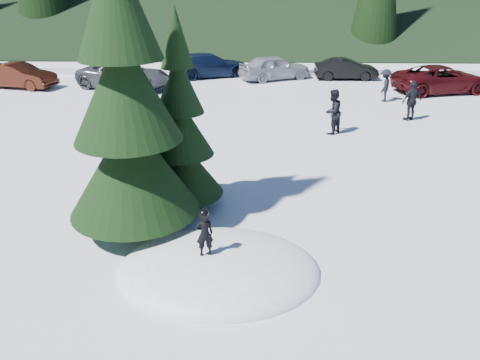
{
  "coord_description": "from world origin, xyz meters",
  "views": [
    {
      "loc": [
        0.72,
        -8.62,
        5.96
      ],
      "look_at": [
        0.39,
        2.5,
        1.1
      ],
      "focal_mm": 35.0,
      "sensor_mm": 36.0,
      "label": 1
    }
  ],
  "objects_px": {
    "child_skier": "(205,234)",
    "spruce_short": "(181,134)",
    "car_3": "(209,65)",
    "car_4": "(274,67)",
    "adult_2": "(385,85)",
    "car_2": "(125,75)",
    "car_5": "(346,69)",
    "adult_1": "(412,101)",
    "adult_0": "(332,112)",
    "spruce_tall": "(126,102)",
    "car_6": "(442,79)",
    "car_1": "(19,76)"
  },
  "relations": [
    {
      "from": "adult_0",
      "to": "adult_2",
      "type": "distance_m",
      "value": 6.55
    },
    {
      "from": "adult_0",
      "to": "car_2",
      "type": "bearing_deg",
      "value": -87.06
    },
    {
      "from": "car_6",
      "to": "car_3",
      "type": "bearing_deg",
      "value": 60.53
    },
    {
      "from": "adult_0",
      "to": "adult_1",
      "type": "xyz_separation_m",
      "value": [
        3.83,
        2.05,
        -0.03
      ]
    },
    {
      "from": "adult_2",
      "to": "car_2",
      "type": "relative_size",
      "value": 0.3
    },
    {
      "from": "adult_0",
      "to": "car_6",
      "type": "distance_m",
      "value": 10.54
    },
    {
      "from": "adult_1",
      "to": "car_2",
      "type": "xyz_separation_m",
      "value": [
        -14.45,
        6.14,
        -0.13
      ]
    },
    {
      "from": "child_skier",
      "to": "car_2",
      "type": "distance_m",
      "value": 19.33
    },
    {
      "from": "child_skier",
      "to": "adult_1",
      "type": "height_order",
      "value": "adult_1"
    },
    {
      "from": "car_3",
      "to": "spruce_tall",
      "type": "bearing_deg",
      "value": 156.77
    },
    {
      "from": "spruce_tall",
      "to": "adult_1",
      "type": "xyz_separation_m",
      "value": [
        9.96,
        10.2,
        -2.43
      ]
    },
    {
      "from": "adult_2",
      "to": "car_3",
      "type": "distance_m",
      "value": 11.4
    },
    {
      "from": "child_skier",
      "to": "spruce_short",
      "type": "bearing_deg",
      "value": -89.01
    },
    {
      "from": "car_5",
      "to": "car_6",
      "type": "relative_size",
      "value": 0.73
    },
    {
      "from": "child_skier",
      "to": "car_2",
      "type": "xyz_separation_m",
      "value": [
        -6.42,
        18.24,
        -0.23
      ]
    },
    {
      "from": "child_skier",
      "to": "adult_0",
      "type": "bearing_deg",
      "value": -127.4
    },
    {
      "from": "child_skier",
      "to": "car_3",
      "type": "bearing_deg",
      "value": -99.75
    },
    {
      "from": "car_4",
      "to": "car_6",
      "type": "distance_m",
      "value": 9.7
    },
    {
      "from": "child_skier",
      "to": "car_6",
      "type": "relative_size",
      "value": 0.19
    },
    {
      "from": "adult_0",
      "to": "car_5",
      "type": "bearing_deg",
      "value": -152.33
    },
    {
      "from": "car_3",
      "to": "car_4",
      "type": "bearing_deg",
      "value": -123.17
    },
    {
      "from": "car_1",
      "to": "car_4",
      "type": "relative_size",
      "value": 0.97
    },
    {
      "from": "adult_1",
      "to": "adult_0",
      "type": "bearing_deg",
      "value": 3.02
    },
    {
      "from": "car_3",
      "to": "car_5",
      "type": "height_order",
      "value": "car_3"
    },
    {
      "from": "child_skier",
      "to": "car_2",
      "type": "bearing_deg",
      "value": -85.28
    },
    {
      "from": "car_4",
      "to": "adult_0",
      "type": "bearing_deg",
      "value": 165.18
    },
    {
      "from": "car_3",
      "to": "adult_1",
      "type": "bearing_deg",
      "value": -157.24
    },
    {
      "from": "car_3",
      "to": "car_5",
      "type": "xyz_separation_m",
      "value": [
        8.63,
        -0.54,
        -0.1
      ]
    },
    {
      "from": "adult_0",
      "to": "car_3",
      "type": "relative_size",
      "value": 0.36
    },
    {
      "from": "car_4",
      "to": "car_5",
      "type": "bearing_deg",
      "value": -112.22
    },
    {
      "from": "spruce_short",
      "to": "car_4",
      "type": "distance_m",
      "value": 18.02
    },
    {
      "from": "spruce_short",
      "to": "child_skier",
      "type": "height_order",
      "value": "spruce_short"
    },
    {
      "from": "car_2",
      "to": "car_5",
      "type": "distance_m",
      "value": 13.5
    },
    {
      "from": "child_skier",
      "to": "adult_2",
      "type": "height_order",
      "value": "adult_2"
    },
    {
      "from": "spruce_tall",
      "to": "car_6",
      "type": "distance_m",
      "value": 20.86
    },
    {
      "from": "child_skier",
      "to": "car_4",
      "type": "relative_size",
      "value": 0.23
    },
    {
      "from": "car_4",
      "to": "adult_1",
      "type": "bearing_deg",
      "value": -171.87
    },
    {
      "from": "child_skier",
      "to": "adult_1",
      "type": "relative_size",
      "value": 0.57
    },
    {
      "from": "spruce_tall",
      "to": "child_skier",
      "type": "distance_m",
      "value": 3.57
    },
    {
      "from": "car_1",
      "to": "car_2",
      "type": "height_order",
      "value": "car_2"
    },
    {
      "from": "spruce_short",
      "to": "car_3",
      "type": "bearing_deg",
      "value": 92.93
    },
    {
      "from": "adult_0",
      "to": "car_1",
      "type": "bearing_deg",
      "value": -75.27
    },
    {
      "from": "spruce_short",
      "to": "car_5",
      "type": "height_order",
      "value": "spruce_short"
    },
    {
      "from": "car_1",
      "to": "car_6",
      "type": "height_order",
      "value": "car_6"
    },
    {
      "from": "spruce_tall",
      "to": "child_skier",
      "type": "height_order",
      "value": "spruce_tall"
    },
    {
      "from": "adult_2",
      "to": "car_3",
      "type": "bearing_deg",
      "value": -98.68
    },
    {
      "from": "spruce_tall",
      "to": "car_5",
      "type": "relative_size",
      "value": 2.21
    },
    {
      "from": "adult_0",
      "to": "car_4",
      "type": "relative_size",
      "value": 0.41
    },
    {
      "from": "spruce_tall",
      "to": "spruce_short",
      "type": "xyz_separation_m",
      "value": [
        1.0,
        1.4,
        -1.22
      ]
    },
    {
      "from": "car_5",
      "to": "car_2",
      "type": "bearing_deg",
      "value": 102.38
    }
  ]
}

